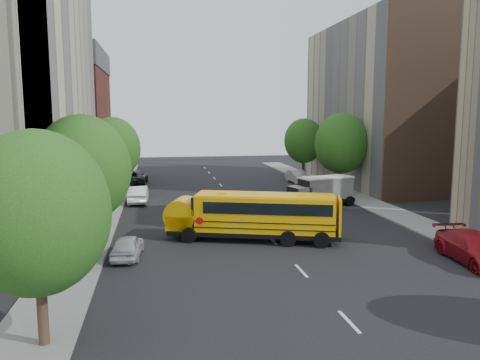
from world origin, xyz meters
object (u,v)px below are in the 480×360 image
object	(u,v)px
street_tree_0	(37,213)
school_bus	(252,214)
parked_car_0	(127,246)
parked_car_2	(135,177)
parked_car_4	(323,189)
street_tree_4	(341,143)
parked_car_3	(474,248)
street_tree_1	(83,169)
street_tree_5	(304,141)
safari_truck	(321,191)
parked_car_1	(138,194)
street_tree_2	(113,149)
parked_car_5	(298,177)

from	to	relation	value
street_tree_0	school_bus	bearing A→B (deg)	51.60
street_tree_0	parked_car_0	world-z (taller)	street_tree_0
parked_car_2	parked_car_4	world-z (taller)	parked_car_2
street_tree_4	parked_car_3	size ratio (longest dim) A/B	1.47
street_tree_0	street_tree_1	distance (m)	10.00
school_bus	parked_car_4	bearing A→B (deg)	73.23
street_tree_5	parked_car_0	world-z (taller)	street_tree_5
parked_car_0	safari_truck	bearing A→B (deg)	-136.42
school_bus	parked_car_4	distance (m)	17.61
parked_car_1	parked_car_2	bearing A→B (deg)	-84.93
street_tree_4	street_tree_0	bearing A→B (deg)	-128.16
street_tree_1	parked_car_3	xyz separation A→B (m)	(20.49, -4.33, -4.15)
parked_car_3	parked_car_1	bearing A→B (deg)	135.82
street_tree_5	parked_car_4	distance (m)	14.00
street_tree_4	school_bus	bearing A→B (deg)	-127.96
school_bus	parked_car_4	xyz separation A→B (m)	(10.03, 14.44, -0.98)
safari_truck	street_tree_4	bearing A→B (deg)	39.44
parked_car_2	street_tree_2	bearing A→B (deg)	86.69
parked_car_2	parked_car_3	xyz separation A→B (m)	(19.09, -33.07, 0.01)
street_tree_1	street_tree_0	bearing A→B (deg)	-90.00
parked_car_2	parked_car_5	size ratio (longest dim) A/B	1.24
street_tree_4	parked_car_3	bearing A→B (deg)	-93.88
parked_car_4	street_tree_5	bearing A→B (deg)	79.48
street_tree_2	street_tree_5	distance (m)	25.06
street_tree_5	parked_car_2	xyz separation A→B (m)	(-20.60, -1.26, -3.92)
street_tree_0	street_tree_2	xyz separation A→B (m)	(0.00, 28.00, 0.19)
street_tree_1	street_tree_4	xyz separation A→B (m)	(22.00, 18.00, 0.12)
street_tree_2	parked_car_5	size ratio (longest dim) A/B	1.70
street_tree_0	parked_car_3	size ratio (longest dim) A/B	1.34
street_tree_0	school_bus	world-z (taller)	street_tree_0
street_tree_0	parked_car_2	bearing A→B (deg)	87.93
street_tree_1	street_tree_5	bearing A→B (deg)	53.75
street_tree_0	street_tree_2	size ratio (longest dim) A/B	0.96
street_tree_5	parked_car_1	xyz separation A→B (m)	(-19.80, -13.41, -3.93)
safari_truck	parked_car_2	bearing A→B (deg)	119.88
school_bus	parked_car_4	size ratio (longest dim) A/B	2.62
street_tree_0	street_tree_2	distance (m)	28.00
safari_truck	parked_car_5	world-z (taller)	safari_truck
street_tree_2	school_bus	xyz separation A→B (m)	(9.77, -15.68, -3.14)
safari_truck	parked_car_4	xyz separation A→B (m)	(1.86, 4.49, -0.63)
parked_car_2	parked_car_3	size ratio (longest dim) A/B	1.03
street_tree_4	safari_truck	distance (m)	7.95
school_bus	parked_car_5	world-z (taller)	school_bus
street_tree_2	street_tree_5	world-z (taller)	street_tree_2
parked_car_3	street_tree_1	bearing A→B (deg)	172.73
parked_car_5	parked_car_1	bearing A→B (deg)	-155.88
safari_truck	parked_car_4	world-z (taller)	safari_truck
safari_truck	parked_car_0	bearing A→B (deg)	-157.05
parked_car_4	school_bus	bearing A→B (deg)	-125.87
school_bus	safari_truck	size ratio (longest dim) A/B	1.74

